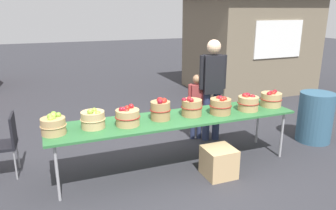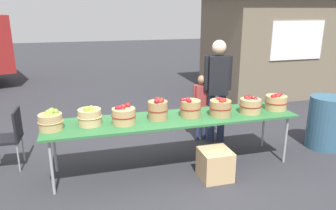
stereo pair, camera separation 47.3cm
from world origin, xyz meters
name	(u,v)px [view 1 (the left image)]	position (x,y,z in m)	size (l,w,h in m)	color
ground_plane	(176,166)	(0.00, 0.00, 0.00)	(40.00, 40.00, 0.00)	#2D2D33
market_table	(176,120)	(0.00, 0.00, 0.72)	(3.50, 0.76, 0.75)	#2D6B38
apple_basket_green_0	(53,125)	(-1.61, -0.02, 0.87)	(0.31, 0.31, 0.26)	tan
apple_basket_green_1	(93,119)	(-1.13, 0.02, 0.86)	(0.32, 0.32, 0.27)	tan
apple_basket_red_0	(128,117)	(-0.70, -0.05, 0.86)	(0.33, 0.33, 0.26)	tan
apple_basket_red_1	(161,109)	(-0.22, 0.01, 0.89)	(0.29, 0.29, 0.31)	#A87F51
apple_basket_red_2	(192,107)	(0.24, 0.01, 0.87)	(0.31, 0.31, 0.28)	#A87F51
apple_basket_red_3	(221,106)	(0.67, -0.07, 0.87)	(0.32, 0.32, 0.27)	#A87F51
apple_basket_red_4	(248,103)	(1.14, -0.07, 0.87)	(0.32, 0.32, 0.26)	tan
apple_basket_red_5	(271,99)	(1.59, -0.03, 0.86)	(0.33, 0.33, 0.25)	tan
vendor_adult	(213,83)	(0.96, 0.71, 1.02)	(0.45, 0.30, 1.73)	#262D4C
child_customer	(197,102)	(0.75, 0.85, 0.68)	(0.30, 0.19, 1.15)	#262D4C
food_kiosk	(249,40)	(3.78, 3.71, 1.38)	(3.55, 2.96, 2.74)	#726651
folding_chair	(6,141)	(-2.22, 0.61, 0.51)	(0.42, 0.42, 0.86)	black
trash_barrel	(315,117)	(2.60, 0.02, 0.43)	(0.57, 0.57, 0.86)	#335972
produce_crate	(219,162)	(0.44, -0.46, 0.20)	(0.40, 0.40, 0.40)	tan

